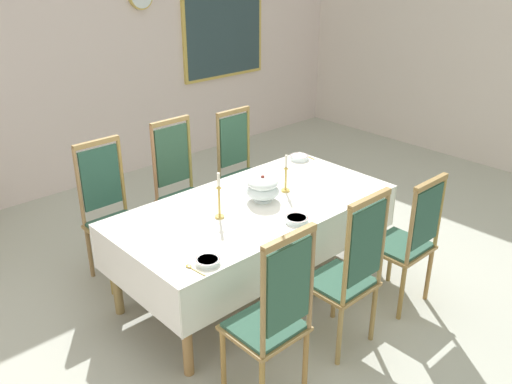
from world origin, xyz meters
The scene contains 20 objects.
ground centered at (0.00, 0.00, -0.02)m, with size 8.20×5.95×0.04m, color #B5B8AC.
back_wall centered at (0.00, 3.01, 1.57)m, with size 8.20×0.08×3.15m, color silver.
right_wall centered at (4.14, 0.00, 1.57)m, with size 0.08×5.95×3.15m, color silver.
dining_table centered at (0.00, 0.02, 0.70)m, with size 2.23×1.11×0.77m.
tablecloth centered at (0.00, 0.02, 0.68)m, with size 2.25×1.13×0.37m.
chair_south_a centered at (-0.74, -0.95, 0.61)m, with size 0.44×0.42×1.22m.
chair_north_a centered at (-0.74, 0.99, 0.61)m, with size 0.44×0.42×1.20m.
chair_south_b centered at (-0.02, -0.95, 0.61)m, with size 0.44×0.42×1.22m.
chair_north_b centered at (-0.02, 0.99, 0.62)m, with size 0.44×0.42×1.23m.
chair_south_c centered at (0.72, -0.94, 0.58)m, with size 0.44×0.42×1.11m.
chair_north_c centered at (0.72, 0.98, 0.60)m, with size 0.44×0.42×1.18m.
soup_tureen centered at (0.09, 0.02, 0.88)m, with size 0.27×0.27×0.22m.
candlestick_west centered at (-0.35, 0.02, 0.92)m, with size 0.07×0.07×0.36m.
candlestick_east centered at (0.35, 0.02, 0.90)m, with size 0.07×0.07×0.32m.
bowl_near_left centered at (0.97, 0.44, 0.80)m, with size 0.18×0.18×0.04m.
bowl_near_right centered at (-0.81, -0.43, 0.80)m, with size 0.16×0.16×0.03m.
bowl_far_left centered at (0.02, -0.42, 0.80)m, with size 0.18×0.18×0.04m.
spoon_primary centered at (1.09, 0.47, 0.78)m, with size 0.05×0.18×0.01m.
spoon_secondary centered at (-0.93, -0.40, 0.78)m, with size 0.03×0.18×0.01m.
framed_painting centered at (2.14, 2.95, 1.75)m, with size 1.33×0.05×1.54m.
Camera 1 is at (-2.61, -2.82, 2.64)m, focal length 38.21 mm.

